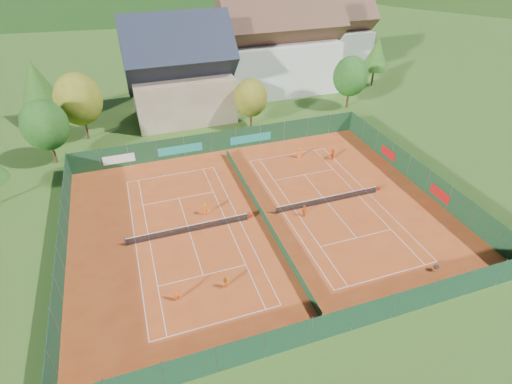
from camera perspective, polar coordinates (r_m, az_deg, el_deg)
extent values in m
plane|color=#2E531A|center=(43.73, 0.85, -3.59)|extent=(600.00, 600.00, 0.00)
cube|color=#B4441A|center=(43.71, 0.85, -3.56)|extent=(40.00, 32.00, 0.01)
cube|color=white|center=(51.91, -11.99, 2.44)|extent=(10.97, 0.06, 0.00)
cube|color=white|center=(34.08, -5.44, -18.10)|extent=(10.97, 0.06, 0.00)
cube|color=white|center=(42.14, -16.83, -7.09)|extent=(0.06, 23.77, 0.00)
cube|color=white|center=(43.10, -2.31, -4.22)|extent=(0.06, 23.77, 0.00)
cube|color=white|center=(42.11, -14.99, -6.75)|extent=(0.06, 23.77, 0.00)
cube|color=white|center=(42.83, -4.07, -4.59)|extent=(0.06, 23.77, 0.00)
cube|color=white|center=(47.34, -10.95, -0.90)|extent=(8.23, 0.06, 0.00)
cube|color=white|center=(37.62, -7.56, -11.71)|extent=(8.23, 0.06, 0.00)
cube|color=white|center=(42.27, -9.47, -5.68)|extent=(0.06, 12.80, 0.00)
cube|color=white|center=(55.41, 4.54, 5.35)|extent=(10.97, 0.06, 0.00)
cube|color=white|center=(39.20, 18.29, -11.23)|extent=(10.97, 0.06, 0.00)
cube|color=white|center=(44.45, 3.91, -2.90)|extent=(0.06, 23.77, 0.00)
cube|color=white|center=(49.08, 15.85, -0.26)|extent=(0.06, 23.77, 0.00)
cube|color=white|center=(44.91, 5.53, -2.55)|extent=(0.06, 23.77, 0.00)
cube|color=white|center=(48.39, 14.49, -0.57)|extent=(0.06, 23.77, 0.00)
cube|color=white|center=(51.15, 6.90, 2.48)|extent=(8.23, 0.06, 0.00)
cube|color=white|center=(42.31, 14.16, -6.35)|extent=(8.23, 0.06, 0.00)
cube|color=white|center=(46.50, 10.18, -1.52)|extent=(0.06, 12.80, 0.00)
cylinder|color=#59595B|center=(41.87, -18.18, -6.80)|extent=(0.10, 0.10, 1.02)
cylinder|color=#59595B|center=(43.00, -1.16, -3.46)|extent=(0.10, 0.10, 1.02)
cube|color=black|center=(41.99, -9.53, -5.22)|extent=(12.80, 0.02, 0.86)
cube|color=white|center=(41.71, -9.58, -4.76)|extent=(12.80, 0.04, 0.06)
cube|color=red|center=(43.10, -0.84, -3.46)|extent=(0.40, 0.04, 0.40)
cylinder|color=#59595B|center=(43.86, 2.83, -2.62)|extent=(0.10, 0.10, 1.02)
cylinder|color=#59595B|center=(49.29, 16.83, 0.41)|extent=(0.10, 0.10, 1.02)
cube|color=black|center=(46.24, 10.24, -1.08)|extent=(12.80, 0.02, 0.86)
cube|color=white|center=(45.99, 10.29, -0.64)|extent=(12.80, 0.04, 0.06)
cube|color=red|center=(49.45, 17.06, 0.41)|extent=(0.40, 0.04, 0.40)
cube|color=#143820|center=(43.41, 0.86, -3.05)|extent=(0.03, 28.80, 1.00)
cube|color=#14381E|center=(55.86, -4.70, 7.33)|extent=(40.00, 0.04, 3.00)
cube|color=teal|center=(55.00, -10.74, 5.99)|extent=(6.00, 0.03, 1.20)
cube|color=teal|center=(56.92, -0.74, 7.66)|extent=(6.00, 0.03, 1.20)
cube|color=silver|center=(54.75, -18.99, 4.47)|extent=(4.00, 0.03, 1.20)
cube|color=#143922|center=(32.50, 10.88, -18.12)|extent=(40.00, 0.04, 3.00)
cube|color=#143722|center=(41.99, -26.01, -7.08)|extent=(0.04, 32.00, 3.00)
cube|color=#153C1F|center=(51.98, 22.14, 2.43)|extent=(0.04, 32.00, 3.00)
cube|color=#B21414|center=(49.71, 24.75, -0.24)|extent=(0.03, 3.00, 1.20)
cube|color=#B21414|center=(56.00, 18.36, 5.30)|extent=(0.03, 3.00, 1.20)
cube|color=tan|center=(67.14, -10.51, 13.57)|extent=(15.00, 12.00, 7.00)
cube|color=#1E2333|center=(65.15, -11.14, 18.90)|extent=(16.20, 12.00, 12.00)
cube|color=silver|center=(77.06, 3.22, 17.61)|extent=(20.00, 11.00, 9.00)
cube|color=brown|center=(75.25, 3.41, 22.90)|extent=(21.60, 11.00, 11.00)
cube|color=silver|center=(89.94, 10.03, 19.35)|extent=(16.00, 10.00, 8.00)
cube|color=brown|center=(88.50, 10.48, 23.40)|extent=(17.28, 10.00, 10.00)
cylinder|color=#4C301B|center=(59.12, -26.90, 4.99)|extent=(0.36, 0.36, 2.80)
ellipsoid|color=#1D5117|center=(57.50, -27.93, 8.43)|extent=(5.72, 5.72, 6.58)
cylinder|color=#402617|center=(63.90, -23.10, 8.33)|extent=(0.36, 0.36, 3.15)
ellipsoid|color=olive|center=(62.24, -24.04, 12.01)|extent=(6.44, 6.44, 7.40)
cylinder|color=#442E18|center=(71.99, -27.82, 10.08)|extent=(0.36, 0.36, 3.50)
cone|color=#265418|center=(70.38, -28.93, 13.74)|extent=(5.60, 5.60, 6.50)
cylinder|color=#4B301A|center=(62.66, -0.75, 10.33)|extent=(0.36, 0.36, 2.45)
ellipsoid|color=olive|center=(61.30, -0.77, 13.31)|extent=(5.01, 5.01, 5.76)
cylinder|color=#432817|center=(71.42, 12.92, 12.77)|extent=(0.36, 0.36, 2.80)
ellipsoid|color=#1F5819|center=(70.08, 13.36, 15.79)|extent=(5.72, 5.72, 6.58)
cylinder|color=#422F17|center=(82.89, 16.32, 15.45)|extent=(0.36, 0.36, 3.15)
cone|color=#295C1A|center=(81.62, 16.85, 18.41)|extent=(5.04, 5.04, 5.85)
cylinder|color=#4C311B|center=(85.36, 8.66, 17.07)|extent=(0.36, 0.36, 3.50)
ellipsoid|color=olive|center=(84.01, 8.97, 20.31)|extent=(7.15, 7.15, 8.22)
ellipsoid|color=black|center=(340.13, -16.00, 21.72)|extent=(440.00, 440.00, 242.00)
ellipsoid|color=#1A3210|center=(342.17, 30.93, 19.13)|extent=(380.00, 380.00, 220.40)
cylinder|color=slate|center=(40.76, 24.27, -10.05)|extent=(0.02, 0.02, 0.80)
cylinder|color=slate|center=(40.94, 24.59, -9.92)|extent=(0.02, 0.02, 0.80)
cylinder|color=slate|center=(40.90, 24.01, -9.78)|extent=(0.02, 0.02, 0.80)
cylinder|color=slate|center=(41.08, 24.33, -9.66)|extent=(0.02, 0.02, 0.80)
cube|color=slate|center=(40.82, 24.35, -9.70)|extent=(0.34, 0.34, 0.30)
ellipsoid|color=#CCD833|center=(40.80, 24.36, -9.67)|extent=(0.28, 0.28, 0.16)
sphere|color=#CCD833|center=(39.09, -5.45, -9.27)|extent=(0.07, 0.07, 0.07)
sphere|color=#CCD833|center=(38.29, 18.27, -12.54)|extent=(0.07, 0.07, 0.07)
sphere|color=#CCD833|center=(45.88, 4.03, -1.51)|extent=(0.07, 0.07, 0.07)
sphere|color=#CCD833|center=(51.64, -4.31, 3.01)|extent=(0.07, 0.07, 0.07)
imported|color=orange|center=(35.42, -11.22, -14.21)|extent=(0.59, 0.42, 1.51)
imported|color=orange|center=(35.88, -4.35, -12.81)|extent=(0.68, 0.54, 1.35)
imported|color=orange|center=(43.87, -7.21, -2.43)|extent=(1.17, 1.05, 1.57)
imported|color=orange|center=(43.74, 6.87, -2.68)|extent=(0.88, 0.66, 1.39)
imported|color=orange|center=(54.51, 6.21, 5.55)|extent=(0.80, 0.66, 1.40)
imported|color=#EC4A14|center=(54.77, 10.85, 5.35)|extent=(1.42, 1.28, 1.57)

